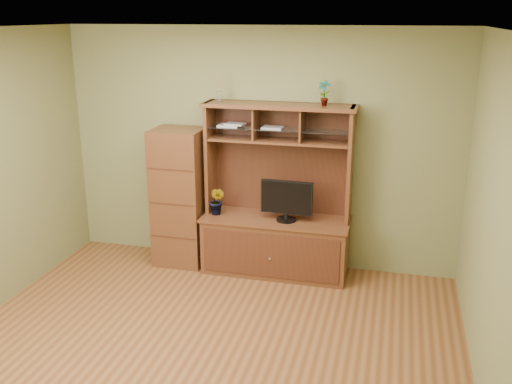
% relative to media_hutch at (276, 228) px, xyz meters
% --- Properties ---
extents(room, '(4.54, 4.04, 2.74)m').
position_rel_media_hutch_xyz_m(room, '(-0.27, -1.73, 0.83)').
color(room, brown).
rests_on(room, ground).
extents(media_hutch, '(1.66, 0.61, 1.90)m').
position_rel_media_hutch_xyz_m(media_hutch, '(0.00, 0.00, 0.00)').
color(media_hutch, '#4D2616').
rests_on(media_hutch, room).
extents(monitor, '(0.57, 0.22, 0.45)m').
position_rel_media_hutch_xyz_m(monitor, '(0.13, -0.08, 0.37)').
color(monitor, black).
rests_on(monitor, media_hutch).
extents(orchid_plant, '(0.21, 0.19, 0.32)m').
position_rel_media_hutch_xyz_m(orchid_plant, '(-0.66, -0.08, 0.29)').
color(orchid_plant, '#2F591E').
rests_on(orchid_plant, media_hutch).
extents(top_plant, '(0.16, 0.13, 0.26)m').
position_rel_media_hutch_xyz_m(top_plant, '(0.47, 0.08, 1.51)').
color(top_plant, '#286021').
rests_on(top_plant, media_hutch).
extents(reed_diffuser, '(0.06, 0.06, 0.31)m').
position_rel_media_hutch_xyz_m(reed_diffuser, '(-0.66, 0.08, 1.50)').
color(reed_diffuser, silver).
rests_on(reed_diffuser, media_hutch).
extents(magazines, '(0.72, 0.19, 0.04)m').
position_rel_media_hutch_xyz_m(magazines, '(-0.38, 0.08, 1.13)').
color(magazines, '#BDBCC2').
rests_on(magazines, media_hutch).
extents(side_cabinet, '(0.57, 0.52, 1.59)m').
position_rel_media_hutch_xyz_m(side_cabinet, '(-1.13, -0.00, 0.27)').
color(side_cabinet, '#4D2616').
rests_on(side_cabinet, room).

